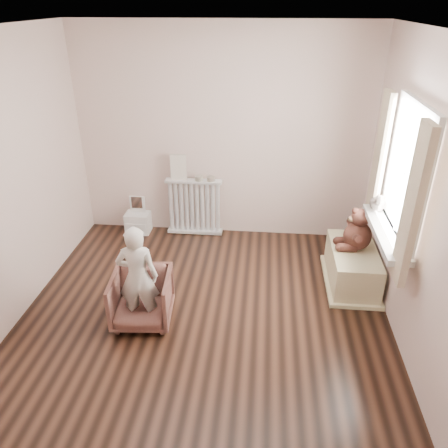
# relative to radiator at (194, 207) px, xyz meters

# --- Properties ---
(floor) EXTENTS (3.60, 3.60, 0.01)m
(floor) POSITION_rel_radiator_xyz_m (0.36, -1.68, -0.39)
(floor) COLOR black
(floor) RESTS_ON ground
(ceiling) EXTENTS (3.60, 3.60, 0.01)m
(ceiling) POSITION_rel_radiator_xyz_m (0.36, -1.68, 2.21)
(ceiling) COLOR white
(ceiling) RESTS_ON ground
(back_wall) EXTENTS (3.60, 0.02, 2.60)m
(back_wall) POSITION_rel_radiator_xyz_m (0.36, 0.12, 0.91)
(back_wall) COLOR beige
(back_wall) RESTS_ON ground
(front_wall) EXTENTS (3.60, 0.02, 2.60)m
(front_wall) POSITION_rel_radiator_xyz_m (0.36, -3.48, 0.91)
(front_wall) COLOR beige
(front_wall) RESTS_ON ground
(left_wall) EXTENTS (0.02, 3.60, 2.60)m
(left_wall) POSITION_rel_radiator_xyz_m (-1.44, -1.68, 0.91)
(left_wall) COLOR beige
(left_wall) RESTS_ON ground
(right_wall) EXTENTS (0.02, 3.60, 2.60)m
(right_wall) POSITION_rel_radiator_xyz_m (2.16, -1.68, 0.91)
(right_wall) COLOR beige
(right_wall) RESTS_ON ground
(window) EXTENTS (0.03, 0.90, 1.10)m
(window) POSITION_rel_radiator_xyz_m (2.12, -1.38, 1.06)
(window) COLOR white
(window) RESTS_ON right_wall
(window_sill) EXTENTS (0.22, 1.10, 0.06)m
(window_sill) POSITION_rel_radiator_xyz_m (2.03, -1.38, 0.48)
(window_sill) COLOR silver
(window_sill) RESTS_ON right_wall
(curtain_left) EXTENTS (0.06, 0.26, 1.30)m
(curtain_left) POSITION_rel_radiator_xyz_m (2.01, -1.95, 1.00)
(curtain_left) COLOR beige
(curtain_left) RESTS_ON right_wall
(curtain_right) EXTENTS (0.06, 0.26, 1.30)m
(curtain_right) POSITION_rel_radiator_xyz_m (2.01, -0.81, 1.00)
(curtain_right) COLOR beige
(curtain_right) RESTS_ON right_wall
(radiator) EXTENTS (0.72, 0.14, 0.76)m
(radiator) POSITION_rel_radiator_xyz_m (0.00, 0.00, 0.00)
(radiator) COLOR silver
(radiator) RESTS_ON floor
(paper_doll) EXTENTS (0.20, 0.02, 0.33)m
(paper_doll) POSITION_rel_radiator_xyz_m (-0.18, 0.00, 0.53)
(paper_doll) COLOR beige
(paper_doll) RESTS_ON radiator
(tin_a) EXTENTS (0.10, 0.10, 0.06)m
(tin_a) POSITION_rel_radiator_xyz_m (0.07, 0.00, 0.40)
(tin_a) COLOR #A59E8C
(tin_a) RESTS_ON radiator
(tin_b) EXTENTS (0.10, 0.10, 0.06)m
(tin_b) POSITION_rel_radiator_xyz_m (0.22, 0.00, 0.40)
(tin_b) COLOR #A59E8C
(tin_b) RESTS_ON radiator
(toy_vanity) EXTENTS (0.32, 0.23, 0.50)m
(toy_vanity) POSITION_rel_radiator_xyz_m (-0.76, -0.03, -0.11)
(toy_vanity) COLOR silver
(toy_vanity) RESTS_ON floor
(armchair) EXTENTS (0.59, 0.61, 0.51)m
(armchair) POSITION_rel_radiator_xyz_m (-0.22, -1.79, -0.13)
(armchair) COLOR brown
(armchair) RESTS_ON floor
(child) EXTENTS (0.40, 0.28, 1.03)m
(child) POSITION_rel_radiator_xyz_m (-0.22, -1.84, 0.15)
(child) COLOR beige
(child) RESTS_ON armchair
(toy_bench) EXTENTS (0.47, 0.89, 0.42)m
(toy_bench) POSITION_rel_radiator_xyz_m (1.88, -0.95, -0.19)
(toy_bench) COLOR beige
(toy_bench) RESTS_ON floor
(teddy_bear) EXTENTS (0.39, 0.31, 0.47)m
(teddy_bear) POSITION_rel_radiator_xyz_m (1.89, -0.92, 0.28)
(teddy_bear) COLOR #381A14
(teddy_bear) RESTS_ON toy_bench
(plush_cat) EXTENTS (0.19, 0.27, 0.20)m
(plush_cat) POSITION_rel_radiator_xyz_m (2.02, -0.98, 0.61)
(plush_cat) COLOR #6A5F57
(plush_cat) RESTS_ON window_sill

